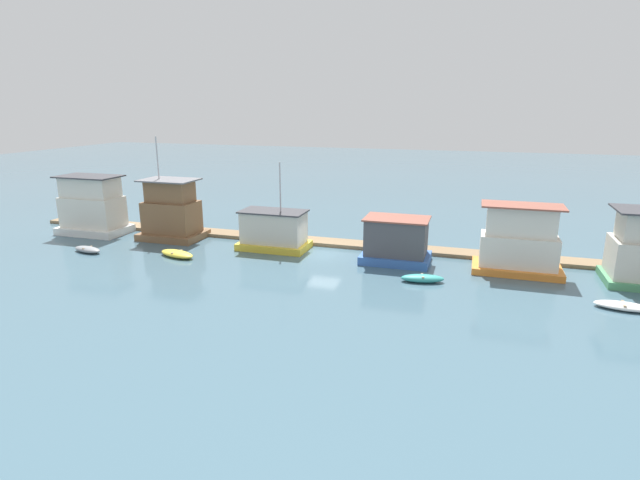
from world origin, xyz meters
TOP-DOWN VIEW (x-y plane):
  - ground_plane at (0.00, 0.00)m, footprint 200.00×200.00m
  - dock_walkway at (0.00, 2.90)m, footprint 59.60×2.06m
  - houseboat_white at (-22.51, -0.03)m, footprint 6.20×3.75m
  - houseboat_brown at (-14.38, 0.50)m, footprint 5.47×3.89m
  - houseboat_yellow at (-4.39, 0.13)m, footprint 5.79×3.27m
  - houseboat_blue at (5.91, -0.43)m, footprint 5.17×3.55m
  - houseboat_orange at (14.63, -0.26)m, footprint 6.13×3.34m
  - dinghy_grey at (-18.57, -5.46)m, footprint 2.89×1.54m
  - dinghy_yellow at (-10.85, -4.38)m, footprint 3.53×2.12m
  - dinghy_teal at (8.40, -4.44)m, footprint 3.06×1.60m
  - dinghy_white at (20.25, -5.67)m, footprint 3.26×1.48m
  - mooring_post_far_left at (12.55, 1.62)m, footprint 0.31×0.31m
  - mooring_post_centre at (21.81, 1.62)m, footprint 0.30×0.30m

SIDE VIEW (x-z plane):
  - ground_plane at x=0.00m, z-range 0.00..0.00m
  - dock_walkway at x=0.00m, z-range 0.00..0.30m
  - dinghy_white at x=20.25m, z-range 0.00..0.43m
  - dinghy_grey at x=-18.57m, z-range 0.00..0.48m
  - dinghy_yellow at x=-10.85m, z-range 0.00..0.51m
  - dinghy_teal at x=8.40m, z-range 0.00..0.53m
  - mooring_post_far_left at x=12.55m, z-range 0.00..1.70m
  - mooring_post_centre at x=21.81m, z-range 0.00..1.84m
  - houseboat_yellow at x=-4.39m, z-range -2.08..5.18m
  - houseboat_blue at x=5.91m, z-range -0.09..3.38m
  - houseboat_orange at x=14.63m, z-range -0.33..4.61m
  - houseboat_brown at x=-14.38m, z-range -2.20..6.86m
  - houseboat_white at x=-22.51m, z-range -0.24..5.18m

